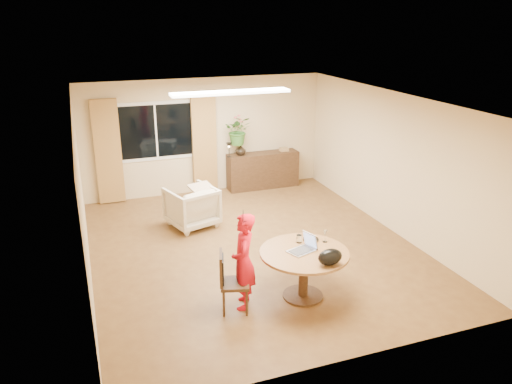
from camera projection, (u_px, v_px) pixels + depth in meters
floor at (253, 248)px, 8.84m from camera, size 6.50×6.50×0.00m
ceiling at (253, 101)px, 7.97m from camera, size 6.50×6.50×0.00m
wall_back at (205, 136)px, 11.28m from camera, size 5.50×0.00×5.50m
wall_left at (82, 197)px, 7.53m from camera, size 0.00×6.50×6.50m
wall_right at (392, 162)px, 9.28m from camera, size 0.00×6.50×6.50m
window at (156, 131)px, 10.85m from camera, size 1.70×0.03×1.30m
curtain_left at (108, 152)px, 10.57m from camera, size 0.55×0.08×2.25m
curtain_right at (204, 144)px, 11.24m from camera, size 0.55×0.08×2.25m
ceiling_panel at (231, 92)px, 9.04m from camera, size 2.20×0.35×0.05m
dining_table at (304, 261)px, 7.13m from camera, size 1.28×1.28×0.73m
dining_chair at (235, 282)px, 6.84m from camera, size 0.51×0.49×0.88m
child at (244, 261)px, 6.86m from camera, size 0.59×0.48×1.39m
laptop at (301, 243)px, 7.04m from camera, size 0.45×0.37×0.26m
tumbler at (299, 239)px, 7.34m from camera, size 0.08×0.08×0.12m
wine_glass at (325, 236)px, 7.34m from camera, size 0.08×0.08×0.19m
pot_lid at (311, 239)px, 7.43m from camera, size 0.30×0.30×0.04m
handbag at (330, 257)px, 6.67m from camera, size 0.39×0.28×0.23m
armchair at (192, 207)px, 9.63m from camera, size 1.06×1.08×0.79m
throw at (204, 186)px, 9.52m from camera, size 0.60×0.67×0.03m
sideboard at (263, 170)px, 11.78m from camera, size 1.69×0.41×0.85m
vase at (241, 150)px, 11.43m from camera, size 0.27×0.27×0.25m
bouquet at (238, 131)px, 11.26m from camera, size 0.72×0.66×0.66m
book_stack at (284, 149)px, 11.80m from camera, size 0.24×0.20×0.09m
desk_lamp at (229, 149)px, 11.27m from camera, size 0.17×0.17×0.34m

